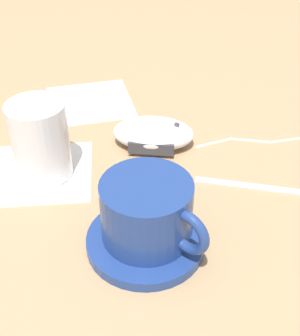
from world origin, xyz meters
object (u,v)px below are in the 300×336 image
Objects in this scene: saucer at (146,241)px; coffee_cup at (148,211)px; drinking_glass at (40,140)px; pen at (254,182)px; computer_mouse at (153,133)px.

coffee_cup is at bearing 152.36° from saucer.
drinking_glass reaches higher than pen.
drinking_glass is at bearing -54.51° from computer_mouse.
computer_mouse is at bearing 125.49° from drinking_glass.
saucer is 1.09× the size of computer_mouse.
computer_mouse reaches higher than saucer.
saucer is at bearing -27.64° from coffee_cup.
pen is at bearing 136.95° from saucer.
pen is (-0.02, 0.25, -0.05)m from drinking_glass.
pen is at bearing 136.54° from coffee_cup.
drinking_glass is (-0.09, -0.15, 0.01)m from coffee_cup.
drinking_glass reaches higher than coffee_cup.
saucer is 0.19m from computer_mouse.
saucer is at bearing 55.85° from drinking_glass.
saucer is 0.18m from drinking_glass.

